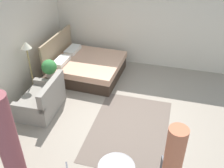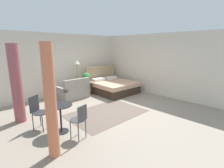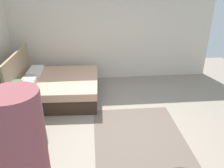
# 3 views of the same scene
# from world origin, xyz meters

# --- Properties ---
(ground_plane) EXTENTS (8.80, 8.90, 0.02)m
(ground_plane) POSITION_xyz_m (0.00, 0.00, -0.01)
(ground_plane) COLOR gray
(wall_back) EXTENTS (8.80, 0.12, 2.77)m
(wall_back) POSITION_xyz_m (0.00, 2.95, 1.39)
(wall_back) COLOR beige
(wall_back) RESTS_ON ground
(wall_right) EXTENTS (0.12, 5.90, 2.77)m
(wall_right) POSITION_xyz_m (2.90, 0.00, 1.39)
(wall_right) COLOR beige
(wall_right) RESTS_ON ground
(area_rug) EXTENTS (2.51, 1.75, 0.01)m
(area_rug) POSITION_xyz_m (-0.37, -0.23, 0.00)
(area_rug) COLOR #66564C
(area_rug) RESTS_ON ground
(bed) EXTENTS (1.91, 2.05, 1.21)m
(bed) POSITION_xyz_m (1.63, 1.56, 0.30)
(bed) COLOR #38281E
(bed) RESTS_ON ground
(couch) EXTENTS (1.26, 0.88, 0.89)m
(couch) POSITION_xyz_m (-0.26, 2.02, 0.29)
(couch) COLOR gray
(couch) RESTS_ON ground
(nightstand) EXTENTS (0.55, 0.37, 0.52)m
(nightstand) POSITION_xyz_m (0.60, 2.18, 0.26)
(nightstand) COLOR #38281E
(nightstand) RESTS_ON ground
(potted_plant) EXTENTS (0.40, 0.40, 0.51)m
(potted_plant) POSITION_xyz_m (0.50, 2.14, 0.81)
(potted_plant) COLOR tan
(potted_plant) RESTS_ON nightstand
(floor_lamp) EXTENTS (0.27, 0.27, 1.58)m
(floor_lamp) POSITION_xyz_m (0.30, 2.57, 1.27)
(floor_lamp) COLOR #99844C
(floor_lamp) RESTS_ON ground
(curtain_right) EXTENTS (0.31, 0.31, 2.30)m
(curtain_right) POSITION_xyz_m (-2.65, 1.09, 1.15)
(curtain_right) COLOR #994C51
(curtain_right) RESTS_ON ground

